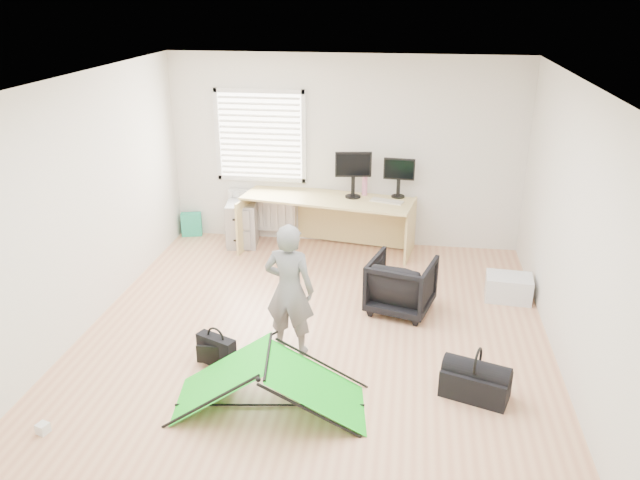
# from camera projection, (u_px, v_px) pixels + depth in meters

# --- Properties ---
(ground) EXTENTS (5.50, 5.50, 0.00)m
(ground) POSITION_uv_depth(u_px,v_px,m) (315.00, 335.00, 6.77)
(ground) COLOR tan
(ground) RESTS_ON ground
(back_wall) EXTENTS (5.00, 0.02, 2.70)m
(back_wall) POSITION_uv_depth(u_px,v_px,m) (344.00, 152.00, 8.79)
(back_wall) COLOR silver
(back_wall) RESTS_ON ground
(window) EXTENTS (1.20, 0.06, 1.20)m
(window) POSITION_uv_depth(u_px,v_px,m) (260.00, 136.00, 8.84)
(window) COLOR silver
(window) RESTS_ON back_wall
(radiator) EXTENTS (1.00, 0.12, 0.60)m
(radiator) POSITION_uv_depth(u_px,v_px,m) (262.00, 210.00, 9.22)
(radiator) COLOR silver
(radiator) RESTS_ON back_wall
(desk) EXTENTS (2.44, 1.12, 0.80)m
(desk) POSITION_uv_depth(u_px,v_px,m) (327.00, 225.00, 8.78)
(desk) COLOR #D1BB75
(desk) RESTS_ON ground
(filing_cabinet) EXTENTS (0.49, 0.61, 0.65)m
(filing_cabinet) POSITION_uv_depth(u_px,v_px,m) (243.00, 223.00, 9.07)
(filing_cabinet) COLOR #9B9CA0
(filing_cabinet) RESTS_ON ground
(monitor_left) EXTENTS (0.51, 0.18, 0.47)m
(monitor_left) POSITION_uv_depth(u_px,v_px,m) (353.00, 181.00, 8.56)
(monitor_left) COLOR black
(monitor_left) RESTS_ON desk
(monitor_right) EXTENTS (0.43, 0.12, 0.41)m
(monitor_right) POSITION_uv_depth(u_px,v_px,m) (399.00, 183.00, 8.59)
(monitor_right) COLOR black
(monitor_right) RESTS_ON desk
(keyboard) EXTENTS (0.47, 0.28, 0.02)m
(keyboard) POSITION_uv_depth(u_px,v_px,m) (387.00, 201.00, 8.46)
(keyboard) COLOR beige
(keyboard) RESTS_ON desk
(thermos) EXTENTS (0.08, 0.08, 0.27)m
(thermos) POSITION_uv_depth(u_px,v_px,m) (365.00, 186.00, 8.70)
(thermos) COLOR pink
(thermos) RESTS_ON desk
(office_chair) EXTENTS (0.86, 0.87, 0.65)m
(office_chair) POSITION_uv_depth(u_px,v_px,m) (401.00, 285.00, 7.18)
(office_chair) COLOR black
(office_chair) RESTS_ON ground
(person) EXTENTS (0.55, 0.40, 1.40)m
(person) POSITION_uv_depth(u_px,v_px,m) (289.00, 290.00, 6.22)
(person) COLOR slate
(person) RESTS_ON ground
(kite) EXTENTS (1.80, 0.99, 0.53)m
(kite) POSITION_uv_depth(u_px,v_px,m) (269.00, 382.00, 5.51)
(kite) COLOR #14D91E
(kite) RESTS_ON ground
(storage_crate) EXTENTS (0.56, 0.42, 0.30)m
(storage_crate) POSITION_uv_depth(u_px,v_px,m) (508.00, 288.00, 7.50)
(storage_crate) COLOR silver
(storage_crate) RESTS_ON ground
(tote_bag) EXTENTS (0.32, 0.21, 0.36)m
(tote_bag) POSITION_uv_depth(u_px,v_px,m) (192.00, 224.00, 9.44)
(tote_bag) COLOR #23AB7F
(tote_bag) RESTS_ON ground
(laptop_bag) EXTENTS (0.43, 0.29, 0.31)m
(laptop_bag) POSITION_uv_depth(u_px,v_px,m) (217.00, 351.00, 6.18)
(laptop_bag) COLOR black
(laptop_bag) RESTS_ON ground
(white_box) EXTENTS (0.11, 0.11, 0.09)m
(white_box) POSITION_uv_depth(u_px,v_px,m) (43.00, 428.00, 5.26)
(white_box) COLOR silver
(white_box) RESTS_ON ground
(duffel_bag) EXTENTS (0.67, 0.48, 0.26)m
(duffel_bag) POSITION_uv_depth(u_px,v_px,m) (475.00, 384.00, 5.70)
(duffel_bag) COLOR black
(duffel_bag) RESTS_ON ground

